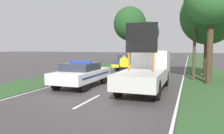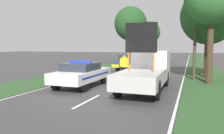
{
  "view_description": "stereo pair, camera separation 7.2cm",
  "coord_description": "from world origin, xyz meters",
  "px_view_note": "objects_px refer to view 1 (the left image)",
  "views": [
    {
      "loc": [
        4.02,
        -10.56,
        2.29
      ],
      "look_at": [
        -0.35,
        1.64,
        1.1
      ],
      "focal_mm": 35.0,
      "sensor_mm": 36.0,
      "label": 1
    },
    {
      "loc": [
        4.09,
        -10.54,
        2.29
      ],
      "look_at": [
        -0.35,
        1.64,
        1.1
      ],
      "focal_mm": 35.0,
      "sensor_mm": 36.0,
      "label": 2
    }
  ],
  "objects_px": {
    "road_barrier": "(135,67)",
    "roadside_tree_near_left": "(149,32)",
    "work_truck": "(147,70)",
    "queued_car_hatch_blue": "(128,62)",
    "traffic_cone_near_truck": "(121,81)",
    "police_officer": "(124,65)",
    "police_car": "(82,74)",
    "traffic_cone_centre_front": "(128,73)",
    "queued_car_sedan_silver": "(152,57)",
    "roadside_tree_mid_right": "(208,16)",
    "traffic_cone_near_police": "(158,73)",
    "queued_car_wagon_maroon": "(156,55)",
    "utility_pole": "(195,24)",
    "queued_car_van_white": "(141,58)",
    "roadside_tree_near_right": "(130,24)",
    "pedestrian_civilian": "(140,67)"
  },
  "relations": [
    {
      "from": "queued_car_sedan_silver",
      "to": "queued_car_van_white",
      "type": "bearing_deg",
      "value": 87.5
    },
    {
      "from": "traffic_cone_near_truck",
      "to": "queued_car_van_white",
      "type": "distance_m",
      "value": 15.68
    },
    {
      "from": "police_officer",
      "to": "roadside_tree_mid_right",
      "type": "height_order",
      "value": "roadside_tree_mid_right"
    },
    {
      "from": "police_officer",
      "to": "police_car",
      "type": "bearing_deg",
      "value": 43.31
    },
    {
      "from": "traffic_cone_near_police",
      "to": "police_car",
      "type": "bearing_deg",
      "value": -124.79
    },
    {
      "from": "traffic_cone_near_police",
      "to": "queued_car_hatch_blue",
      "type": "height_order",
      "value": "queued_car_hatch_blue"
    },
    {
      "from": "traffic_cone_near_truck",
      "to": "work_truck",
      "type": "bearing_deg",
      "value": -22.27
    },
    {
      "from": "police_officer",
      "to": "queued_car_sedan_silver",
      "type": "distance_m",
      "value": 20.52
    },
    {
      "from": "queued_car_van_white",
      "to": "queued_car_sedan_silver",
      "type": "distance_m",
      "value": 7.02
    },
    {
      "from": "work_truck",
      "to": "queued_car_hatch_blue",
      "type": "relative_size",
      "value": 1.43
    },
    {
      "from": "road_barrier",
      "to": "police_officer",
      "type": "height_order",
      "value": "police_officer"
    },
    {
      "from": "work_truck",
      "to": "roadside_tree_near_left",
      "type": "height_order",
      "value": "roadside_tree_near_left"
    },
    {
      "from": "road_barrier",
      "to": "police_officer",
      "type": "xyz_separation_m",
      "value": [
        -0.55,
        -0.82,
        0.25
      ]
    },
    {
      "from": "queued_car_wagon_maroon",
      "to": "work_truck",
      "type": "bearing_deg",
      "value": 97.37
    },
    {
      "from": "queued_car_van_white",
      "to": "roadside_tree_near_left",
      "type": "xyz_separation_m",
      "value": [
        -3.3,
        23.8,
        4.91
      ]
    },
    {
      "from": "road_barrier",
      "to": "traffic_cone_near_police",
      "type": "bearing_deg",
      "value": 44.4
    },
    {
      "from": "work_truck",
      "to": "police_officer",
      "type": "relative_size",
      "value": 3.18
    },
    {
      "from": "police_car",
      "to": "roadside_tree_near_right",
      "type": "xyz_separation_m",
      "value": [
        -2.74,
        20.73,
        4.97
      ]
    },
    {
      "from": "work_truck",
      "to": "police_officer",
      "type": "distance_m",
      "value": 3.49
    },
    {
      "from": "traffic_cone_near_truck",
      "to": "roadside_tree_mid_right",
      "type": "bearing_deg",
      "value": 44.66
    },
    {
      "from": "roadside_tree_mid_right",
      "to": "traffic_cone_near_police",
      "type": "bearing_deg",
      "value": -164.76
    },
    {
      "from": "traffic_cone_centre_front",
      "to": "queued_car_sedan_silver",
      "type": "height_order",
      "value": "queued_car_sedan_silver"
    },
    {
      "from": "work_truck",
      "to": "traffic_cone_near_truck",
      "type": "xyz_separation_m",
      "value": [
        -1.71,
        0.7,
        -0.78
      ]
    },
    {
      "from": "queued_car_sedan_silver",
      "to": "work_truck",
      "type": "bearing_deg",
      "value": 98.68
    },
    {
      "from": "traffic_cone_centre_front",
      "to": "roadside_tree_near_right",
      "type": "distance_m",
      "value": 17.47
    },
    {
      "from": "traffic_cone_near_police",
      "to": "queued_car_van_white",
      "type": "distance_m",
      "value": 12.1
    },
    {
      "from": "utility_pole",
      "to": "queued_car_sedan_silver",
      "type": "bearing_deg",
      "value": 107.46
    },
    {
      "from": "police_officer",
      "to": "queued_car_hatch_blue",
      "type": "distance_m",
      "value": 6.98
    },
    {
      "from": "queued_car_hatch_blue",
      "to": "queued_car_van_white",
      "type": "distance_m",
      "value": 6.67
    },
    {
      "from": "roadside_tree_near_left",
      "to": "traffic_cone_near_police",
      "type": "bearing_deg",
      "value": -78.64
    },
    {
      "from": "queued_car_sedan_silver",
      "to": "roadside_tree_near_right",
      "type": "distance_m",
      "value": 6.5
    },
    {
      "from": "road_barrier",
      "to": "queued_car_sedan_silver",
      "type": "relative_size",
      "value": 0.79
    },
    {
      "from": "pedestrian_civilian",
      "to": "queued_car_hatch_blue",
      "type": "bearing_deg",
      "value": 83.29
    },
    {
      "from": "pedestrian_civilian",
      "to": "roadside_tree_mid_right",
      "type": "bearing_deg",
      "value": 4.28
    },
    {
      "from": "utility_pole",
      "to": "police_car",
      "type": "bearing_deg",
      "value": -142.56
    },
    {
      "from": "traffic_cone_near_truck",
      "to": "queued_car_hatch_blue",
      "type": "height_order",
      "value": "queued_car_hatch_blue"
    },
    {
      "from": "traffic_cone_near_police",
      "to": "roadside_tree_mid_right",
      "type": "bearing_deg",
      "value": 15.24
    },
    {
      "from": "road_barrier",
      "to": "roadside_tree_near_left",
      "type": "distance_m",
      "value": 37.19
    },
    {
      "from": "traffic_cone_centre_front",
      "to": "queued_car_wagon_maroon",
      "type": "distance_m",
      "value": 26.1
    },
    {
      "from": "queued_car_sedan_silver",
      "to": "roadside_tree_near_left",
      "type": "height_order",
      "value": "roadside_tree_near_left"
    },
    {
      "from": "pedestrian_civilian",
      "to": "roadside_tree_near_right",
      "type": "bearing_deg",
      "value": 78.51
    },
    {
      "from": "police_car",
      "to": "traffic_cone_centre_front",
      "type": "distance_m",
      "value": 4.91
    },
    {
      "from": "police_officer",
      "to": "traffic_cone_centre_front",
      "type": "distance_m",
      "value": 1.6
    },
    {
      "from": "police_car",
      "to": "work_truck",
      "type": "bearing_deg",
      "value": 2.67
    },
    {
      "from": "work_truck",
      "to": "queued_car_van_white",
      "type": "relative_size",
      "value": 1.43
    },
    {
      "from": "police_car",
      "to": "pedestrian_civilian",
      "type": "xyz_separation_m",
      "value": [
        2.7,
        3.33,
        0.16
      ]
    },
    {
      "from": "roadside_tree_mid_right",
      "to": "queued_car_van_white",
      "type": "bearing_deg",
      "value": 124.18
    },
    {
      "from": "queued_car_sedan_silver",
      "to": "roadside_tree_mid_right",
      "type": "distance_m",
      "value": 19.24
    },
    {
      "from": "police_officer",
      "to": "utility_pole",
      "type": "xyz_separation_m",
      "value": [
        4.55,
        1.44,
        2.78
      ]
    },
    {
      "from": "traffic_cone_near_truck",
      "to": "queued_car_wagon_maroon",
      "type": "height_order",
      "value": "queued_car_wagon_maroon"
    }
  ]
}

